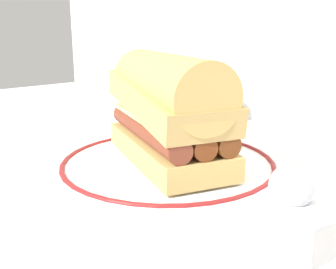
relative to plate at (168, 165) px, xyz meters
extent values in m
plane|color=white|center=(-0.01, -0.02, -0.01)|extent=(1.50, 1.50, 0.00)
cylinder|color=white|center=(0.00, 0.00, 0.00)|extent=(0.27, 0.27, 0.01)
torus|color=maroon|center=(0.00, 0.00, 0.00)|extent=(0.25, 0.25, 0.01)
cube|color=tan|center=(0.00, 0.00, 0.02)|extent=(0.21, 0.14, 0.03)
cylinder|color=brown|center=(-0.01, -0.02, 0.05)|extent=(0.18, 0.08, 0.02)
cylinder|color=brown|center=(0.00, 0.00, 0.05)|extent=(0.18, 0.08, 0.02)
cylinder|color=brown|center=(0.01, 0.02, 0.05)|extent=(0.18, 0.08, 0.02)
cube|color=#EAD67A|center=(0.00, 0.00, 0.06)|extent=(0.17, 0.12, 0.01)
cube|color=tan|center=(0.00, 0.00, 0.08)|extent=(0.21, 0.14, 0.05)
cylinder|color=tan|center=(0.00, 0.00, 0.09)|extent=(0.21, 0.13, 0.07)
cylinder|color=silver|center=(-0.13, 0.19, 0.04)|extent=(0.06, 0.06, 0.09)
cylinder|color=gold|center=(-0.13, 0.19, 0.02)|extent=(0.05, 0.05, 0.05)
cylinder|color=white|center=(0.20, -0.06, 0.02)|extent=(0.03, 0.03, 0.05)
sphere|color=silver|center=(0.20, -0.06, 0.05)|extent=(0.03, 0.03, 0.03)
camera|label=1|loc=(0.33, -0.29, 0.16)|focal=42.89mm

